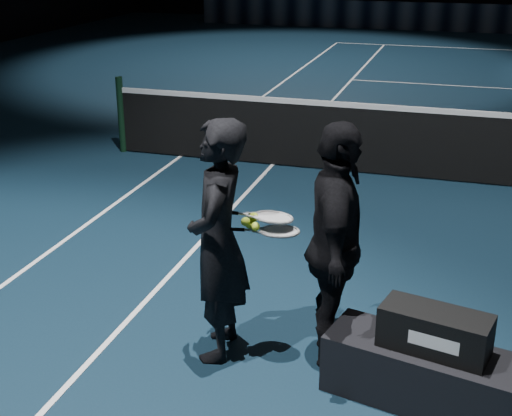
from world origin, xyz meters
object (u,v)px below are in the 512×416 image
(racket_bag, at_px, (435,331))
(tennis_balls, at_px, (253,223))
(racket_lower, at_px, (280,231))
(racket_upper, at_px, (273,217))
(player_b, at_px, (335,247))
(player_bench, at_px, (430,376))
(player_a, at_px, (218,242))

(racket_bag, distance_m, tennis_balls, 1.45)
(racket_bag, bearing_deg, racket_lower, 178.54)
(tennis_balls, bearing_deg, racket_upper, 24.52)
(racket_bag, distance_m, racket_lower, 1.26)
(racket_lower, xyz_separation_m, tennis_balls, (-0.19, -0.03, 0.05))
(racket_bag, xyz_separation_m, racket_lower, (-1.14, 0.29, 0.45))
(player_b, distance_m, racket_lower, 0.41)
(player_bench, height_order, tennis_balls, tennis_balls)
(racket_lower, height_order, tennis_balls, tennis_balls)
(racket_upper, height_order, tennis_balls, racket_upper)
(racket_upper, relative_size, tennis_balls, 5.67)
(player_a, bearing_deg, player_bench, 73.51)
(racket_lower, bearing_deg, player_a, -180.00)
(racket_lower, distance_m, racket_upper, 0.11)
(player_a, bearing_deg, racket_upper, 97.68)
(player_a, distance_m, tennis_balls, 0.30)
(racket_upper, xyz_separation_m, tennis_balls, (-0.14, -0.06, -0.03))
(player_bench, xyz_separation_m, racket_bag, (0.00, 0.00, 0.36))
(player_a, xyz_separation_m, player_b, (0.83, 0.16, 0.00))
(racket_lower, bearing_deg, racket_bag, -25.40)
(player_a, relative_size, racket_lower, 2.70)
(player_a, bearing_deg, racket_lower, 91.97)
(player_a, relative_size, tennis_balls, 15.29)
(player_bench, height_order, player_b, player_b)
(player_bench, xyz_separation_m, racket_lower, (-1.14, 0.29, 0.81))
(player_b, xyz_separation_m, racket_upper, (-0.45, -0.05, 0.19))
(player_b, xyz_separation_m, tennis_balls, (-0.59, -0.11, 0.16))
(racket_bag, distance_m, player_a, 1.64)
(racket_bag, bearing_deg, player_bench, 0.00)
(player_bench, xyz_separation_m, player_b, (-0.75, 0.37, 0.70))
(player_b, bearing_deg, racket_bag, -128.37)
(player_bench, height_order, player_a, player_a)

